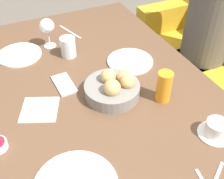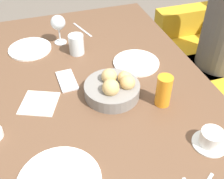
# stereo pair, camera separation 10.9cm
# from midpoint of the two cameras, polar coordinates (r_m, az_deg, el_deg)

# --- Properties ---
(dining_table) EXTENTS (1.55, 0.98, 0.73)m
(dining_table) POSITION_cam_midpoint_polar(r_m,az_deg,el_deg) (1.27, -5.27, -2.82)
(dining_table) COLOR brown
(dining_table) RESTS_ON ground_plane
(seated_person) EXTENTS (0.31, 0.41, 1.20)m
(seated_person) POSITION_cam_midpoint_polar(r_m,az_deg,el_deg) (2.02, 16.94, 9.00)
(seated_person) COLOR #23232D
(seated_person) RESTS_ON ground_plane
(bread_basket) EXTENTS (0.23, 0.23, 0.11)m
(bread_basket) POSITION_cam_midpoint_polar(r_m,az_deg,el_deg) (1.16, -2.45, 0.26)
(bread_basket) COLOR gray
(bread_basket) RESTS_ON dining_table
(plate_near_left) EXTENTS (0.22, 0.22, 0.01)m
(plate_near_left) POSITION_cam_midpoint_polar(r_m,az_deg,el_deg) (1.51, -20.29, 6.58)
(plate_near_left) COLOR white
(plate_near_left) RESTS_ON dining_table
(plate_far_center) EXTENTS (0.22, 0.22, 0.01)m
(plate_far_center) POSITION_cam_midpoint_polar(r_m,az_deg,el_deg) (1.37, 1.41, 5.69)
(plate_far_center) COLOR white
(plate_far_center) RESTS_ON dining_table
(juice_glass) EXTENTS (0.06, 0.06, 0.13)m
(juice_glass) POSITION_cam_midpoint_polar(r_m,az_deg,el_deg) (1.13, 7.82, 0.47)
(juice_glass) COLOR orange
(juice_glass) RESTS_ON dining_table
(water_tumbler) EXTENTS (0.08, 0.08, 0.10)m
(water_tumbler) POSITION_cam_midpoint_polar(r_m,az_deg,el_deg) (1.42, -11.11, 8.40)
(water_tumbler) COLOR silver
(water_tumbler) RESTS_ON dining_table
(wine_glass) EXTENTS (0.08, 0.08, 0.16)m
(wine_glass) POSITION_cam_midpoint_polar(r_m,az_deg,el_deg) (1.49, -15.18, 12.09)
(wine_glass) COLOR silver
(wine_glass) RESTS_ON dining_table
(coffee_cup) EXTENTS (0.12, 0.12, 0.06)m
(coffee_cup) POSITION_cam_midpoint_polar(r_m,az_deg,el_deg) (1.06, 17.63, -7.83)
(coffee_cup) COLOR white
(coffee_cup) RESTS_ON dining_table
(knife_silver) EXTENTS (0.19, 0.07, 0.00)m
(knife_silver) POSITION_cam_midpoint_polar(r_m,az_deg,el_deg) (1.65, -10.45, 11.39)
(knife_silver) COLOR #B7B7BC
(knife_silver) RESTS_ON dining_table
(napkin) EXTENTS (0.19, 0.19, 0.00)m
(napkin) POSITION_cam_midpoint_polar(r_m,az_deg,el_deg) (1.17, -17.11, -4.00)
(napkin) COLOR silver
(napkin) RESTS_ON dining_table
(cell_phone) EXTENTS (0.15, 0.08, 0.01)m
(cell_phone) POSITION_cam_midpoint_polar(r_m,az_deg,el_deg) (1.26, -12.19, 0.98)
(cell_phone) COLOR silver
(cell_phone) RESTS_ON dining_table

